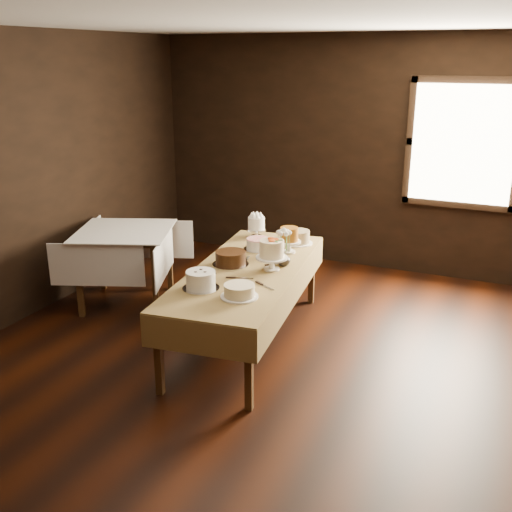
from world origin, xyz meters
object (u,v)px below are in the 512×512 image
(cake_meringue, at_px, (256,228))
(cake_chocolate, at_px, (231,259))
(cake_swirl, at_px, (201,281))
(cake_server_d, at_px, (281,263))
(display_table, at_px, (247,274))
(cake_server_c, at_px, (247,259))
(cake_server_b, at_px, (268,288))
(side_table, at_px, (125,239))
(cake_lattice, at_px, (258,245))
(cake_speckled, at_px, (298,237))
(cake_flowers, at_px, (272,257))
(cake_server_a, at_px, (245,278))
(flower_vase, at_px, (283,259))
(cake_caramel, at_px, (289,241))
(cake_cream, at_px, (239,291))
(cake_server_e, at_px, (209,272))

(cake_meringue, xyz_separation_m, cake_chocolate, (0.15, -0.90, -0.04))
(cake_swirl, distance_m, cake_server_d, 0.94)
(cake_swirl, bearing_deg, display_table, 77.24)
(cake_meringue, distance_m, cake_server_c, 0.72)
(cake_swirl, bearing_deg, cake_meringue, 97.01)
(cake_meringue, distance_m, cake_server_b, 1.46)
(side_table, relative_size, cake_server_d, 5.17)
(cake_chocolate, xyz_separation_m, cake_swirl, (0.04, -0.63, 0.01))
(cake_swirl, bearing_deg, cake_lattice, 89.83)
(cake_speckled, height_order, cake_flowers, cake_flowers)
(side_table, xyz_separation_m, cake_chocolate, (1.39, -0.29, 0.07))
(cake_speckled, relative_size, cake_server_d, 1.35)
(cake_server_c, bearing_deg, cake_server_a, -169.87)
(cake_flowers, xyz_separation_m, flower_vase, (0.05, 0.16, -0.06))
(cake_speckled, distance_m, cake_caramel, 0.32)
(cake_flowers, distance_m, cake_server_c, 0.40)
(cake_speckled, xyz_separation_m, cake_cream, (0.07, -1.53, -0.01))
(cake_server_e, xyz_separation_m, flower_vase, (0.53, 0.45, 0.06))
(cake_meringue, xyz_separation_m, cake_server_a, (0.41, -1.17, -0.10))
(side_table, height_order, cake_caramel, cake_caramel)
(cake_chocolate, height_order, cake_server_b, cake_chocolate)
(cake_server_b, distance_m, cake_server_d, 0.63)
(cake_caramel, relative_size, flower_vase, 2.01)
(cake_lattice, relative_size, cake_chocolate, 0.74)
(display_table, height_order, cake_caramel, cake_caramel)
(cake_server_c, bearing_deg, cake_cream, -171.48)
(display_table, distance_m, cake_meringue, 1.00)
(cake_lattice, relative_size, cake_caramel, 1.08)
(cake_flowers, relative_size, cake_server_e, 1.21)
(cake_chocolate, distance_m, cake_server_c, 0.23)
(display_table, bearing_deg, cake_lattice, 103.78)
(cake_meringue, distance_m, cake_lattice, 0.43)
(cake_chocolate, distance_m, cake_server_e, 0.28)
(cake_swirl, distance_m, cake_cream, 0.36)
(display_table, xyz_separation_m, cake_server_c, (-0.11, 0.24, 0.06))
(side_table, bearing_deg, cake_server_d, -1.58)
(cake_swirl, relative_size, cake_server_a, 1.40)
(side_table, bearing_deg, cake_cream, -27.75)
(display_table, xyz_separation_m, cake_swirl, (-0.14, -0.60, 0.13))
(cake_meringue, distance_m, cake_server_e, 1.17)
(cake_flowers, height_order, cake_server_d, cake_flowers)
(cake_cream, xyz_separation_m, cake_server_c, (-0.34, 0.87, -0.05))
(cake_flowers, height_order, cake_server_a, cake_flowers)
(display_table, relative_size, cake_flowers, 8.35)
(cake_server_d, bearing_deg, cake_meringue, 80.67)
(display_table, bearing_deg, cake_cream, -70.23)
(cake_meringue, relative_size, cake_caramel, 0.87)
(cake_caramel, bearing_deg, side_table, -171.14)
(cake_server_e, bearing_deg, cake_meringue, 99.07)
(cake_chocolate, distance_m, cake_server_a, 0.38)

